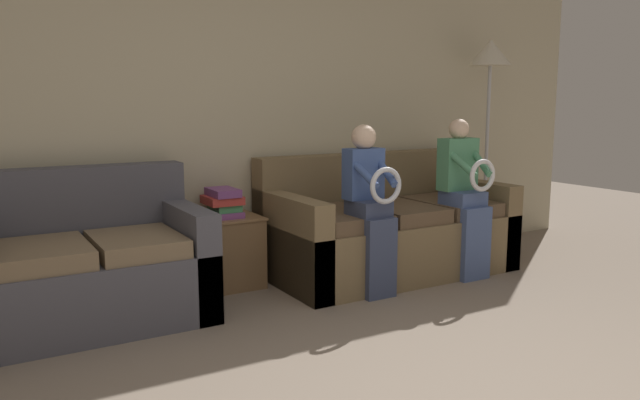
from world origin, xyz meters
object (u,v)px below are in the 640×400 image
book_stack (223,203)px  couch_side (88,269)px  side_shelf (226,251)px  floor_lamp (490,67)px  child_right_seated (465,192)px  child_left_seated (371,201)px  couch_main (386,231)px

book_stack → couch_side: bearing=-166.1°
side_shelf → book_stack: (-0.01, 0.00, 0.36)m
side_shelf → floor_lamp: size_ratio=0.28×
book_stack → floor_lamp: 2.72m
child_right_seated → side_shelf: size_ratio=2.33×
side_shelf → floor_lamp: floor_lamp is taller
child_left_seated → child_right_seated: size_ratio=0.98×
couch_main → child_left_seated: bearing=-136.8°
child_left_seated → floor_lamp: size_ratio=0.63×
couch_side → child_right_seated: bearing=-8.8°
couch_side → child_right_seated: (2.74, -0.42, 0.34)m
child_left_seated → child_right_seated: child_right_seated is taller
side_shelf → floor_lamp: 2.87m
couch_main → side_shelf: bearing=168.9°
child_left_seated → side_shelf: child_left_seated is taller
couch_side → child_right_seated: size_ratio=1.14×
couch_main → side_shelf: 1.30m
child_right_seated → side_shelf: (-1.72, 0.67, -0.40)m
couch_side → book_stack: 1.08m
couch_side → floor_lamp: bearing=2.3°
side_shelf → floor_lamp: (2.50, -0.11, 1.39)m
couch_main → book_stack: (-1.29, 0.25, 0.30)m
couch_main → floor_lamp: 1.82m
child_left_seated → child_right_seated: bearing=0.1°
child_left_seated → book_stack: child_left_seated is taller
couch_side → book_stack: (1.00, 0.25, 0.30)m
book_stack → side_shelf: bearing=-14.4°
child_right_seated → side_shelf: bearing=158.8°
couch_main → child_right_seated: (0.45, -0.42, 0.34)m
couch_main → child_right_seated: child_right_seated is taller
side_shelf → floor_lamp: bearing=-2.4°
couch_side → book_stack: bearing=13.9°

